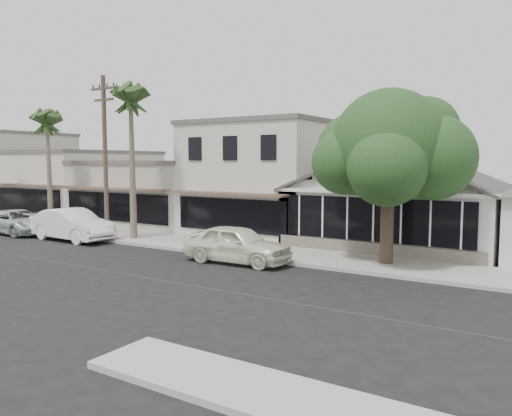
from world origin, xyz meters
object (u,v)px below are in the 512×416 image
Objects in this scene: utility_pole at (105,154)px; car_2 at (18,222)px; car_0 at (237,244)px; car_1 at (72,225)px; shade_tree at (389,150)px.

utility_pole reaches higher than car_2.
car_1 is (-11.24, 0.15, 0.06)m from car_0.
shade_tree is at bearing -81.11° from car_2.
utility_pole is at bearing 81.53° from car_0.
car_1 is 5.00m from car_2.
car_2 is at bearing -172.54° from shade_tree.
car_1 is at bearing -87.39° from car_2.
utility_pole reaches higher than shade_tree.
utility_pole is 1.86× the size of car_0.
utility_pole is 1.67× the size of car_1.
car_0 is 0.66× the size of shade_tree.
shade_tree is (5.66, 2.92, 4.03)m from car_0.
utility_pole reaches higher than car_1.
car_1 reaches higher than car_2.
car_2 is at bearing 87.58° from car_0.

